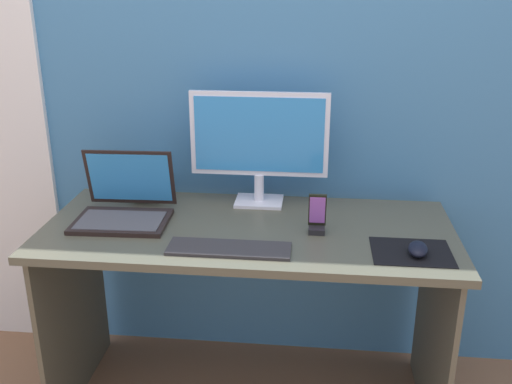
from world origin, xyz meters
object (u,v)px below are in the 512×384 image
object	(u,v)px
laptop	(124,206)
fishbowl	(146,180)
phone_in_dock	(317,219)
monitor	(259,142)
keyboard_external	(229,249)
mouse	(418,249)

from	to	relation	value
laptop	fishbowl	bearing A→B (deg)	83.76
fishbowl	phone_in_dock	size ratio (longest dim) A/B	1.14
monitor	phone_in_dock	size ratio (longest dim) A/B	3.70
keyboard_external	mouse	bearing A→B (deg)	2.61
fishbowl	mouse	distance (m)	1.05
keyboard_external	phone_in_dock	size ratio (longest dim) A/B	2.83
mouse	phone_in_dock	size ratio (longest dim) A/B	0.72
monitor	keyboard_external	bearing A→B (deg)	-97.36
monitor	keyboard_external	xyz separation A→B (m)	(-0.05, -0.42, -0.24)
laptop	mouse	xyz separation A→B (m)	(1.00, -0.19, -0.03)
monitor	mouse	world-z (taller)	monitor
monitor	mouse	xyz separation A→B (m)	(0.54, -0.39, -0.22)
fishbowl	phone_in_dock	xyz separation A→B (m)	(0.66, -0.25, -0.03)
laptop	phone_in_dock	size ratio (longest dim) A/B	2.41
monitor	phone_in_dock	bearing A→B (deg)	-48.10
fishbowl	phone_in_dock	bearing A→B (deg)	-20.53
keyboard_external	fishbowl	bearing A→B (deg)	132.88
monitor	laptop	world-z (taller)	monitor
keyboard_external	mouse	world-z (taller)	mouse
monitor	laptop	size ratio (longest dim) A/B	1.53
keyboard_external	laptop	bearing A→B (deg)	152.43
mouse	keyboard_external	bearing A→B (deg)	-169.61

